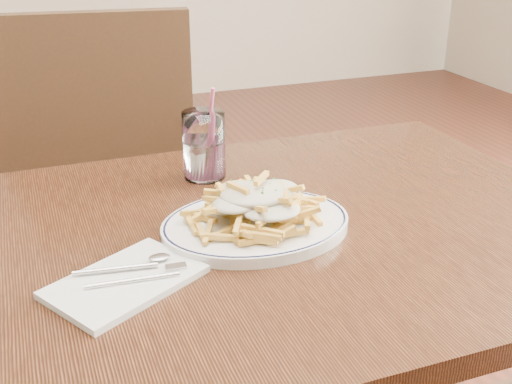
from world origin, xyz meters
name	(u,v)px	position (x,y,z in m)	size (l,w,h in m)	color
table	(247,270)	(0.00, 0.00, 0.67)	(1.20, 0.80, 0.75)	black
chair_far	(100,178)	(-0.15, 0.72, 0.58)	(0.53, 0.53, 1.03)	black
fries_plate	(256,225)	(0.01, -0.01, 0.76)	(0.31, 0.27, 0.02)	silver
loaded_fries	(256,200)	(0.01, -0.01, 0.81)	(0.26, 0.23, 0.07)	gold
napkin	(125,282)	(-0.22, -0.10, 0.76)	(0.21, 0.13, 0.01)	silver
cutlery	(124,275)	(-0.22, -0.10, 0.76)	(0.17, 0.07, 0.01)	silver
water_glass	(204,149)	(0.00, 0.24, 0.81)	(0.08, 0.08, 0.18)	white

